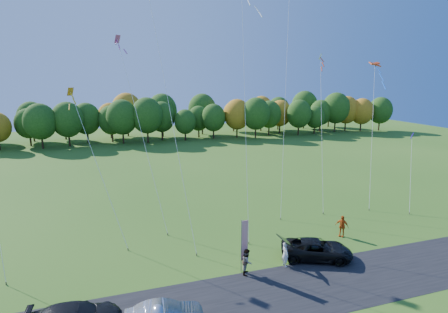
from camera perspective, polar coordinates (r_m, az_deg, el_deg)
name	(u,v)px	position (r m, az deg, el deg)	size (l,w,h in m)	color
ground	(248,264)	(27.46, 3.98, -17.12)	(160.00, 160.00, 0.00)	#2D5A17
asphalt_strip	(271,295)	(24.36, 7.69, -21.47)	(90.00, 6.00, 0.01)	black
tree_line	(157,141)	(78.80, -10.88, 2.49)	(116.00, 12.00, 10.00)	#1E4711
black_suv	(317,249)	(28.72, 14.89, -14.44)	(2.48, 5.38, 1.50)	black
person_tailgate_a	(285,254)	(27.15, 9.96, -15.42)	(0.68, 0.45, 1.87)	silver
person_tailgate_b	(247,261)	(25.89, 3.78, -16.72)	(0.91, 0.71, 1.87)	gray
person_east	(342,226)	(32.88, 18.69, -10.71)	(1.12, 0.47, 1.92)	#C74E12
feather_flag	(244,240)	(25.39, 3.27, -13.47)	(0.53, 0.11, 4.02)	#999999
kite_delta_blue	(160,57)	(30.51, -10.38, 15.63)	(4.39, 12.28, 31.35)	#4C3F33
kite_parafoil_orange	(286,80)	(38.86, 10.09, 12.23)	(7.66, 11.58, 27.34)	#4C3F33
kite_delta_red	(245,99)	(32.53, 3.42, 9.36)	(4.19, 11.16, 24.20)	#4C3F33
kite_parafoil_rainbow	(372,132)	(42.16, 23.06, 3.69)	(6.07, 6.91, 15.82)	#4C3F33
kite_diamond_yellow	(98,167)	(31.13, -19.88, -1.62)	(4.47, 6.99, 13.20)	#4C3F33
kite_diamond_white	(322,130)	(39.36, 15.66, 4.18)	(3.78, 7.78, 16.75)	#4C3F33
kite_diamond_pink	(141,132)	(33.27, -13.34, 3.92)	(3.72, 8.55, 18.08)	#4C3F33
kite_diamond_blue_low	(411,173)	(41.68, 28.19, -2.42)	(2.85, 3.58, 8.18)	#4C3F33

